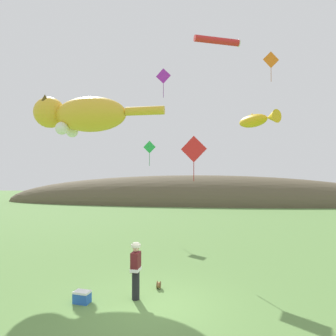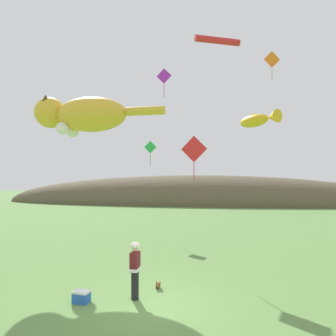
% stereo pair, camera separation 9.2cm
% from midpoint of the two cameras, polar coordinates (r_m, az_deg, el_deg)
% --- Properties ---
extents(ground_plane, '(120.00, 120.00, 0.00)m').
position_cam_midpoint_polar(ground_plane, '(9.88, -3.19, -24.72)').
color(ground_plane, '#5B8442').
extents(distant_hill_ridge, '(55.47, 11.38, 7.74)m').
position_cam_midpoint_polar(distant_hill_ridge, '(41.96, 5.48, -6.67)').
color(distant_hill_ridge, brown).
rests_on(distant_hill_ridge, ground).
extents(festival_attendant, '(0.30, 0.44, 1.77)m').
position_cam_midpoint_polar(festival_attendant, '(10.02, -6.03, -18.55)').
color(festival_attendant, black).
rests_on(festival_attendant, ground).
extents(kite_spool, '(0.13, 0.26, 0.26)m').
position_cam_midpoint_polar(kite_spool, '(11.06, -1.63, -21.37)').
color(kite_spool, olive).
rests_on(kite_spool, ground).
extents(picnic_cooler, '(0.54, 0.40, 0.36)m').
position_cam_midpoint_polar(picnic_cooler, '(10.32, -15.91, -22.51)').
color(picnic_cooler, blue).
rests_on(picnic_cooler, ground).
extents(kite_giant_cat, '(7.19, 2.17, 2.18)m').
position_cam_midpoint_polar(kite_giant_cat, '(16.87, -15.85, 9.66)').
color(kite_giant_cat, gold).
extents(kite_fish_windsock, '(2.41, 2.83, 0.91)m').
position_cam_midpoint_polar(kite_fish_windsock, '(19.23, 16.84, 8.77)').
color(kite_fish_windsock, gold).
extents(kite_tube_streamer, '(2.60, 1.34, 0.44)m').
position_cam_midpoint_polar(kite_tube_streamer, '(18.14, 9.71, 22.81)').
color(kite_tube_streamer, red).
extents(kite_diamond_green, '(0.92, 0.08, 1.82)m').
position_cam_midpoint_polar(kite_diamond_green, '(21.68, -3.26, 3.93)').
color(kite_diamond_green, green).
extents(kite_diamond_violet, '(0.99, 0.14, 1.89)m').
position_cam_midpoint_polar(kite_diamond_violet, '(20.15, -0.62, 17.05)').
color(kite_diamond_violet, purple).
extents(kite_diamond_orange, '(1.09, 0.27, 2.01)m').
position_cam_midpoint_polar(kite_diamond_orange, '(21.98, 19.30, 18.88)').
color(kite_diamond_orange, orange).
extents(kite_diamond_red, '(1.25, 0.26, 2.17)m').
position_cam_midpoint_polar(kite_diamond_red, '(14.32, 5.15, 3.55)').
color(kite_diamond_red, red).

